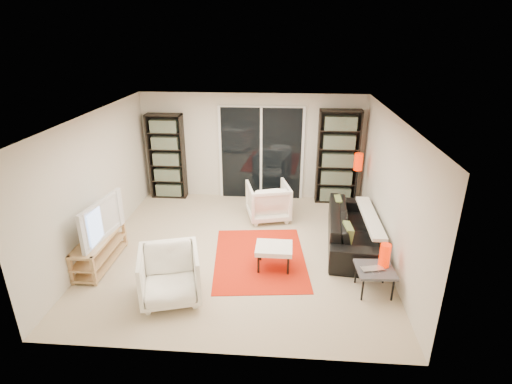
% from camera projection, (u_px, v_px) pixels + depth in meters
% --- Properties ---
extents(floor, '(5.00, 5.00, 0.00)m').
position_uv_depth(floor, '(241.00, 249.00, 7.18)').
color(floor, '#C0AF95').
rests_on(floor, ground).
extents(wall_back, '(5.00, 0.02, 2.40)m').
position_uv_depth(wall_back, '(252.00, 147.00, 9.03)').
color(wall_back, beige).
rests_on(wall_back, ground).
extents(wall_front, '(5.00, 0.02, 2.40)m').
position_uv_depth(wall_front, '(214.00, 270.00, 4.41)').
color(wall_front, beige).
rests_on(wall_front, ground).
extents(wall_left, '(0.02, 5.00, 2.40)m').
position_uv_depth(wall_left, '(96.00, 183.00, 6.90)').
color(wall_left, beige).
rests_on(wall_left, ground).
extents(wall_right, '(0.02, 5.00, 2.40)m').
position_uv_depth(wall_right, '(391.00, 192.00, 6.54)').
color(wall_right, beige).
rests_on(wall_right, ground).
extents(ceiling, '(5.00, 5.00, 0.02)m').
position_uv_depth(ceiling, '(239.00, 116.00, 6.27)').
color(ceiling, white).
rests_on(ceiling, wall_back).
extents(sliding_door, '(1.92, 0.08, 2.16)m').
position_uv_depth(sliding_door, '(261.00, 154.00, 9.04)').
color(sliding_door, white).
rests_on(sliding_door, ground).
extents(bookshelf_left, '(0.80, 0.30, 1.95)m').
position_uv_depth(bookshelf_left, '(167.00, 157.00, 9.10)').
color(bookshelf_left, black).
rests_on(bookshelf_left, ground).
extents(bookshelf_right, '(0.90, 0.30, 2.10)m').
position_uv_depth(bookshelf_right, '(338.00, 157.00, 8.79)').
color(bookshelf_right, black).
rests_on(bookshelf_right, ground).
extents(tv_stand, '(0.42, 1.30, 0.50)m').
position_uv_depth(tv_stand, '(100.00, 250.00, 6.64)').
color(tv_stand, tan).
rests_on(tv_stand, floor).
extents(tv, '(0.31, 1.16, 0.66)m').
position_uv_depth(tv, '(96.00, 219.00, 6.43)').
color(tv, black).
rests_on(tv, tv_stand).
extents(rug, '(1.75, 2.23, 0.01)m').
position_uv_depth(rug, '(260.00, 258.00, 6.89)').
color(rug, red).
rests_on(rug, floor).
extents(sofa, '(1.08, 2.32, 0.66)m').
position_uv_depth(sofa, '(354.00, 228.00, 7.23)').
color(sofa, black).
rests_on(sofa, floor).
extents(armchair_back, '(1.00, 1.02, 0.77)m').
position_uv_depth(armchair_back, '(268.00, 201.00, 8.22)').
color(armchair_back, white).
rests_on(armchair_back, floor).
extents(armchair_front, '(1.04, 1.06, 0.78)m').
position_uv_depth(armchair_front, '(170.00, 275.00, 5.73)').
color(armchair_front, white).
rests_on(armchair_front, floor).
extents(ottoman, '(0.60, 0.49, 0.40)m').
position_uv_depth(ottoman, '(274.00, 249.00, 6.51)').
color(ottoman, white).
rests_on(ottoman, floor).
extents(side_table, '(0.58, 0.58, 0.40)m').
position_uv_depth(side_table, '(375.00, 271.00, 5.89)').
color(side_table, '#454449').
rests_on(side_table, floor).
extents(laptop, '(0.38, 0.29, 0.03)m').
position_uv_depth(laptop, '(374.00, 271.00, 5.80)').
color(laptop, silver).
rests_on(laptop, side_table).
extents(table_lamp, '(0.16, 0.16, 0.36)m').
position_uv_depth(table_lamp, '(385.00, 255.00, 5.89)').
color(table_lamp, red).
rests_on(table_lamp, side_table).
extents(floor_lamp, '(0.20, 0.20, 1.31)m').
position_uv_depth(floor_lamp, '(358.00, 168.00, 8.28)').
color(floor_lamp, black).
rests_on(floor_lamp, floor).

